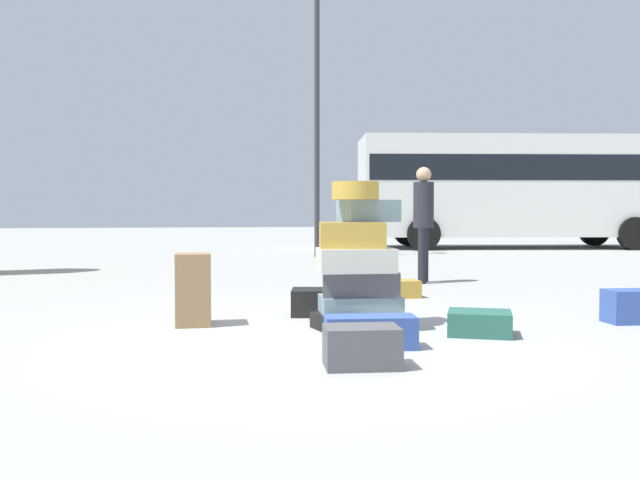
% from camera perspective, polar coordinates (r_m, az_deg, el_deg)
% --- Properties ---
extents(ground_plane, '(80.00, 80.00, 0.00)m').
position_cam_1_polar(ground_plane, '(5.75, 0.49, -8.11)').
color(ground_plane, '#9E9E99').
extents(suitcase_tower, '(0.85, 0.70, 1.31)m').
position_cam_1_polar(suitcase_tower, '(6.10, 3.24, -2.22)').
color(suitcase_tower, black).
rests_on(suitcase_tower, ground).
extents(suitcase_tan_right_side, '(0.75, 0.36, 0.21)m').
position_cam_1_polar(suitcase_tan_right_side, '(8.35, 5.71, -4.10)').
color(suitcase_tan_right_side, '#B28C33').
rests_on(suitcase_tan_right_side, ground).
extents(suitcase_charcoal_behind_tower, '(0.53, 0.38, 0.28)m').
position_cam_1_polar(suitcase_charcoal_behind_tower, '(4.65, 3.51, -8.89)').
color(suitcase_charcoal_behind_tower, '#4C4C51').
rests_on(suitcase_charcoal_behind_tower, ground).
extents(suitcase_teal_upright_blue, '(0.65, 0.60, 0.20)m').
position_cam_1_polar(suitcase_teal_upright_blue, '(5.99, 13.18, -6.77)').
color(suitcase_teal_upright_blue, '#26594C').
rests_on(suitcase_teal_upright_blue, ground).
extents(suitcase_brown_foreground_near, '(0.32, 0.36, 0.66)m').
position_cam_1_polar(suitcase_brown_foreground_near, '(6.40, -10.55, -4.07)').
color(suitcase_brown_foreground_near, olive).
rests_on(suitcase_brown_foreground_near, ground).
extents(suitcase_navy_left_side, '(0.72, 0.35, 0.25)m').
position_cam_1_polar(suitcase_navy_left_side, '(5.29, 4.23, -7.67)').
color(suitcase_navy_left_side, '#334F99').
rests_on(suitcase_navy_left_side, ground).
extents(suitcase_black_white_trunk, '(0.86, 0.57, 0.26)m').
position_cam_1_polar(suitcase_black_white_trunk, '(6.92, 0.95, -5.21)').
color(suitcase_black_white_trunk, black).
rests_on(suitcase_black_white_trunk, ground).
extents(suitcase_navy_foreground_far, '(0.59, 0.33, 0.31)m').
position_cam_1_polar(suitcase_navy_foreground_far, '(7.10, 24.91, -5.04)').
color(suitcase_navy_foreground_far, '#334F99').
rests_on(suitcase_navy_foreground_far, ground).
extents(person_bearded_onlooker, '(0.30, 0.31, 1.70)m').
position_cam_1_polar(person_bearded_onlooker, '(10.09, 8.64, 2.15)').
color(person_bearded_onlooker, black).
rests_on(person_bearded_onlooker, ground).
extents(parked_bus, '(9.13, 3.79, 3.15)m').
position_cam_1_polar(parked_bus, '(20.45, 16.00, 4.50)').
color(parked_bus, silver).
rests_on(parked_bus, ground).
extents(lamp_post, '(0.36, 0.36, 6.46)m').
position_cam_1_polar(lamp_post, '(15.99, -0.26, 13.70)').
color(lamp_post, '#333338').
rests_on(lamp_post, ground).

